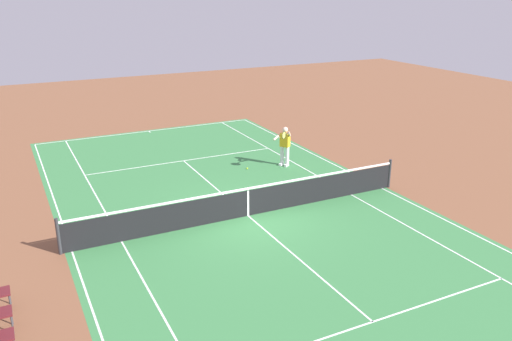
{
  "coord_description": "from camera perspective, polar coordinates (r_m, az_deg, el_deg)",
  "views": [
    {
      "loc": [
        -14.04,
        6.71,
        7.01
      ],
      "look_at": [
        1.58,
        -1.08,
        0.9
      ],
      "focal_mm": 36.65,
      "sensor_mm": 36.0,
      "label": 1
    }
  ],
  "objects": [
    {
      "name": "ground_plane",
      "position": [
        17.06,
        -0.88,
        -4.96
      ],
      "size": [
        60.0,
        60.0,
        0.0
      ],
      "primitive_type": "plane",
      "color": "brown"
    },
    {
      "name": "court_slab",
      "position": [
        17.06,
        -0.88,
        -4.96
      ],
      "size": [
        24.2,
        11.4,
        0.0
      ],
      "primitive_type": "cube",
      "color": "#387A42",
      "rests_on": "ground_plane"
    },
    {
      "name": "court_line_markings",
      "position": [
        17.06,
        -0.88,
        -4.95
      ],
      "size": [
        23.85,
        11.05,
        0.01
      ],
      "color": "white",
      "rests_on": "ground_plane"
    },
    {
      "name": "tennis_net",
      "position": [
        16.87,
        -0.89,
        -3.44
      ],
      "size": [
        0.1,
        11.7,
        1.08
      ],
      "color": "#2D2D33",
      "rests_on": "ground_plane"
    },
    {
      "name": "tennis_player_near",
      "position": [
        21.56,
        3.15,
        2.89
      ],
      "size": [
        1.04,
        0.8,
        1.7
      ],
      "color": "white",
      "rests_on": "ground_plane"
    },
    {
      "name": "tennis_ball",
      "position": [
        21.36,
        -0.98,
        0.23
      ],
      "size": [
        0.07,
        0.07,
        0.07
      ],
      "primitive_type": "sphere",
      "color": "#CCE01E",
      "rests_on": "ground_plane"
    }
  ]
}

